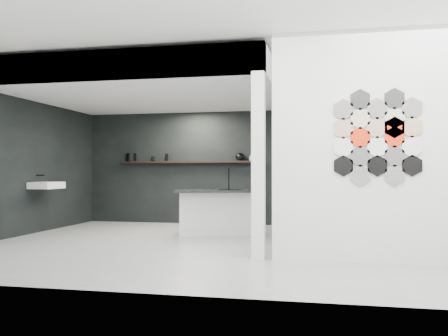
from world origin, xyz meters
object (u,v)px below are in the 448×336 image
wall_basin (47,185)px  kitchen_island (217,212)px  bottle_dark (167,157)px  utensil_cup (153,159)px  partition_panel (374,146)px  kettle (240,157)px  glass_bowl (252,158)px  stockpot (131,157)px  glass_vase (252,158)px

wall_basin → kitchen_island: size_ratio=0.38×
bottle_dark → utensil_cup: bearing=180.0°
partition_panel → utensil_cup: 5.73m
wall_basin → kitchen_island: kitchen_island is taller
kettle → bottle_dark: 1.58m
kettle → glass_bowl: 0.26m
kettle → utensil_cup: 1.89m
kitchen_island → bottle_dark: bottle_dark is taller
stockpot → kettle: stockpot is taller
glass_bowl → utensil_cup: (-2.15, 0.00, 0.00)m
wall_basin → glass_vase: glass_vase is taller
bottle_dark → partition_panel: bearing=-44.6°
partition_panel → stockpot: size_ratio=13.17×
glass_vase → partition_panel: bearing=-61.8°
wall_basin → stockpot: 2.26m
kitchen_island → glass_vase: size_ratio=13.11×
stockpot → partition_panel: bearing=-39.3°
wall_basin → bottle_dark: bottle_dark is taller
kettle → partition_panel: bearing=-62.4°
glass_bowl → glass_vase: 0.01m
partition_panel → glass_bowl: 4.39m
glass_bowl → kitchen_island: bearing=-102.1°
kitchen_island → partition_panel: bearing=-57.4°
partition_panel → kitchen_island: (-2.43, 2.19, -1.00)m
kitchen_island → glass_bowl: (0.36, 1.67, 0.97)m
stockpot → kettle: bearing=0.0°
partition_panel → wall_basin: 5.78m
stockpot → kettle: size_ratio=1.12×
kettle → wall_basin: bearing=-150.1°
glass_vase → utensil_cup: 2.15m
kitchen_island → kettle: size_ratio=8.37×
glass_vase → bottle_dark: 1.84m
glass_vase → bottle_dark: size_ratio=0.78×
kettle → kitchen_island: bearing=-97.0°
wall_basin → glass_vase: (3.39, 2.07, 0.53)m
partition_panel → kettle: partition_panel is taller
kitchen_island → bottle_dark: (-1.48, 1.67, 1.00)m
partition_panel → bottle_dark: size_ratio=17.97×
kitchen_island → stockpot: size_ratio=7.46×
partition_panel → glass_vase: (-2.08, 3.87, -0.02)m
partition_panel → glass_vase: partition_panel is taller
stockpot → glass_bowl: 2.65m
glass_vase → stockpot: bearing=180.0°
wall_basin → utensil_cup: size_ratio=6.43×
glass_bowl → glass_vase: (0.00, 0.00, 0.01)m
glass_bowl → utensil_cup: utensil_cup is taller
wall_basin → kitchen_island: (3.03, 0.39, -0.45)m
bottle_dark → stockpot: bearing=180.0°
glass_bowl → utensil_cup: size_ratio=1.38×
kettle → bottle_dark: bearing=176.5°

